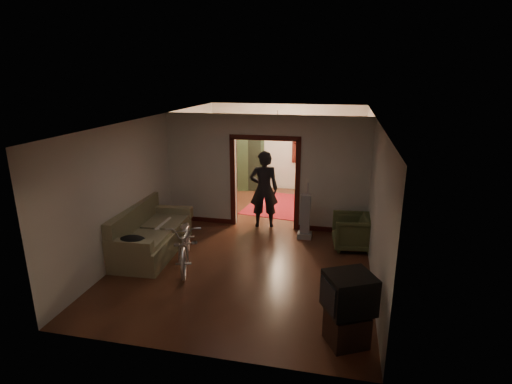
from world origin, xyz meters
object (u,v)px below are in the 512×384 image
(person, at_px, (264,189))
(desk, at_px, (323,186))
(locker, at_px, (250,163))
(bicycle, at_px, (186,241))
(sofa, at_px, (152,230))
(armchair, at_px, (352,232))

(person, distance_m, desk, 3.26)
(locker, bearing_deg, desk, -26.56)
(bicycle, height_order, person, person)
(person, relative_size, desk, 2.17)
(sofa, relative_size, bicycle, 1.17)
(desk, bearing_deg, bicycle, -127.48)
(armchair, bearing_deg, person, -118.38)
(sofa, xyz_separation_m, locker, (0.91, 5.28, 0.37))
(armchair, xyz_separation_m, person, (-2.16, 0.88, 0.59))
(bicycle, bearing_deg, person, 46.69)
(bicycle, xyz_separation_m, desk, (2.41, 5.33, -0.17))
(locker, relative_size, desk, 1.96)
(bicycle, distance_m, person, 2.70)
(armchair, bearing_deg, bicycle, -71.16)
(bicycle, xyz_separation_m, locker, (-0.01, 5.65, 0.38))
(armchair, distance_m, desk, 3.89)
(armchair, distance_m, person, 2.41)
(sofa, xyz_separation_m, bicycle, (0.92, -0.37, -0.01))
(person, bearing_deg, armchair, 145.13)
(person, bearing_deg, desk, -126.91)
(bicycle, bearing_deg, desk, 47.02)
(armchair, height_order, person, person)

